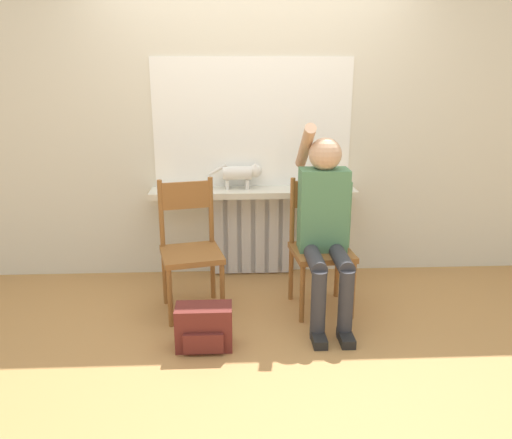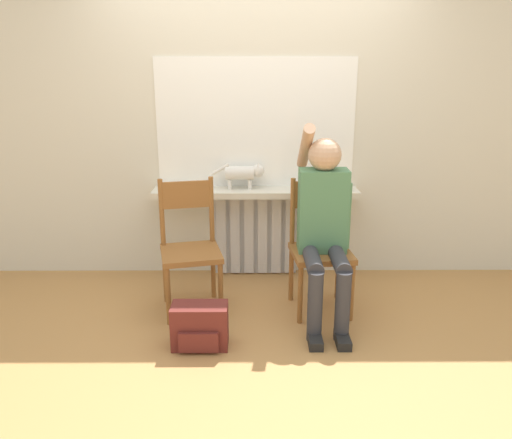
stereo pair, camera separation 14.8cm
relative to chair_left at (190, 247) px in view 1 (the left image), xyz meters
The scene contains 10 objects.
ground_plane 0.84m from the chair_left, 45.55° to the right, with size 12.00×12.00×0.00m, color #B27F47.
wall_with_window 1.23m from the chair_left, 57.02° to the left, with size 7.00×0.06×2.70m.
radiator 0.83m from the chair_left, 54.05° to the left, with size 0.70×0.08×0.72m.
windowsill 0.79m from the chair_left, 50.04° to the left, with size 1.68×0.27×0.05m.
window_glass 1.17m from the chair_left, 55.74° to the left, with size 1.62×0.01×1.04m.
chair_left is the anchor object (origin of this frame).
chair_right 0.95m from the chair_left, ahead, with size 0.46×0.46×0.96m.
person 0.99m from the chair_left, ahead, with size 0.36×1.00×1.38m.
cat 0.83m from the chair_left, 57.34° to the left, with size 0.44×0.11×0.21m.
backpack 0.66m from the chair_left, 78.01° to the right, with size 0.36×0.22×0.29m.
Camera 1 is at (-0.17, -2.91, 1.72)m, focal length 35.00 mm.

